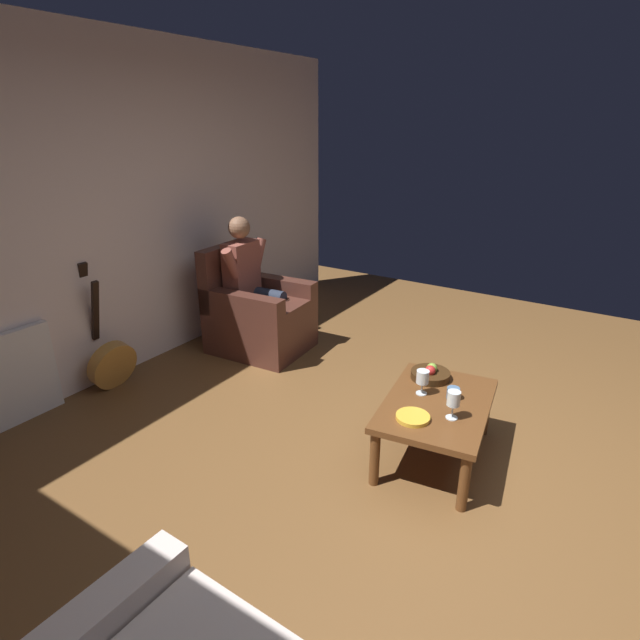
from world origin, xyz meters
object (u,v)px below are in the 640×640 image
wine_glass_near (423,378)px  decorative_dish (413,417)px  person_seated (252,281)px  fruit_bowl (430,374)px  armchair (257,315)px  coffee_table (436,410)px  candle_jar (453,393)px  wine_glass_far (454,400)px  guitar (111,361)px

wine_glass_near → decorative_dish: size_ratio=0.82×
person_seated → fruit_bowl: person_seated is taller
armchair → decorative_dish: (0.96, 1.97, 0.09)m
armchair → person_seated: bearing=-90.0°
person_seated → decorative_dish: size_ratio=6.21×
coffee_table → candle_jar: 0.15m
armchair → candle_jar: armchair is taller
person_seated → wine_glass_near: person_seated is taller
wine_glass_far → fruit_bowl: bearing=-144.1°
wine_glass_near → fruit_bowl: 0.24m
coffee_table → fruit_bowl: size_ratio=3.80×
person_seated → coffee_table: 2.19m
guitar → fruit_bowl: bearing=108.6°
wine_glass_near → fruit_bowl: wine_glass_near is taller
person_seated → candle_jar: size_ratio=15.67×
person_seated → wine_glass_near: 2.04m
fruit_bowl → decorative_dish: size_ratio=1.31×
armchair → wine_glass_near: bearing=66.6°
armchair → person_seated: size_ratio=0.78×
fruit_bowl → decorative_dish: fruit_bowl is taller
guitar → coffee_table: bearing=101.8°
coffee_table → guitar: 2.57m
armchair → candle_jar: bearing=69.5°
decorative_dish → person_seated: bearing=-115.6°
person_seated → guitar: person_seated is taller
guitar → wine_glass_far: (-0.40, 2.65, 0.29)m
wine_glass_far → wine_glass_near: bearing=-123.5°
wine_glass_far → candle_jar: wine_glass_far is taller
armchair → candle_jar: size_ratio=12.25×
wine_glass_far → decorative_dish: wine_glass_far is taller
armchair → wine_glass_far: size_ratio=5.48×
coffee_table → fruit_bowl: fruit_bowl is taller
wine_glass_far → fruit_bowl: 0.50m
guitar → wine_glass_near: bearing=103.3°
coffee_table → guitar: guitar is taller
fruit_bowl → candle_jar: (0.18, 0.22, 0.00)m
armchair → wine_glass_near: size_ratio=5.92×
coffee_table → candle_jar: candle_jar is taller
person_seated → coffee_table: person_seated is taller
guitar → armchair: bearing=157.9°
armchair → decorative_dish: size_ratio=4.86×
wine_glass_near → fruit_bowl: bearing=-172.6°
wine_glass_near → wine_glass_far: bearing=56.5°
person_seated → fruit_bowl: bearing=73.1°
wine_glass_near → person_seated: bearing=-108.7°
decorative_dish → armchair: bearing=-116.0°
armchair → coffee_table: armchair is taller
armchair → coffee_table: 2.14m
coffee_table → person_seated: bearing=-108.7°
wine_glass_far → person_seated: bearing=-110.7°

